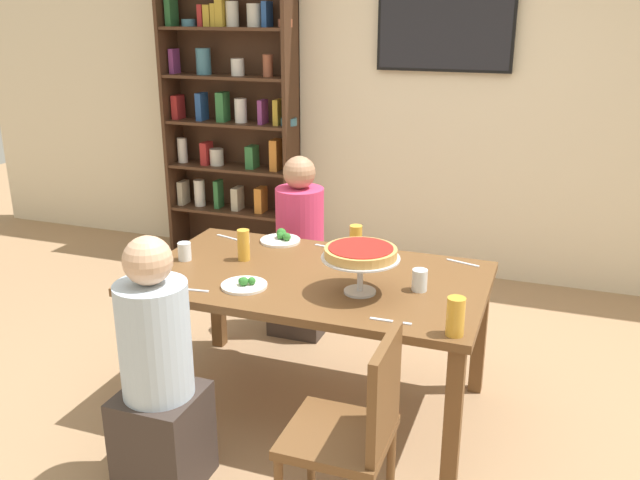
# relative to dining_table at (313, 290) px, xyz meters

# --- Properties ---
(ground_plane) EXTENTS (12.00, 12.00, 0.00)m
(ground_plane) POSITION_rel_dining_table_xyz_m (0.00, 0.00, -0.66)
(ground_plane) COLOR #9E7A56
(rear_partition) EXTENTS (8.00, 0.12, 2.80)m
(rear_partition) POSITION_rel_dining_table_xyz_m (0.00, 2.20, 0.74)
(rear_partition) COLOR beige
(rear_partition) RESTS_ON ground_plane
(dining_table) EXTENTS (1.70, 0.99, 0.74)m
(dining_table) POSITION_rel_dining_table_xyz_m (0.00, 0.00, 0.00)
(dining_table) COLOR brown
(dining_table) RESTS_ON ground_plane
(bookshelf) EXTENTS (1.13, 0.30, 2.21)m
(bookshelf) POSITION_rel_dining_table_xyz_m (-1.46, 2.01, 0.49)
(bookshelf) COLOR #422819
(bookshelf) RESTS_ON ground_plane
(television) EXTENTS (0.97, 0.05, 0.54)m
(television) POSITION_rel_dining_table_xyz_m (0.22, 2.11, 1.17)
(television) COLOR black
(diner_far_left) EXTENTS (0.34, 0.34, 1.15)m
(diner_far_left) POSITION_rel_dining_table_xyz_m (-0.39, 0.81, -0.17)
(diner_far_left) COLOR #382D28
(diner_far_left) RESTS_ON ground_plane
(diner_near_left) EXTENTS (0.34, 0.34, 1.15)m
(diner_near_left) POSITION_rel_dining_table_xyz_m (-0.40, -0.80, -0.17)
(diner_near_left) COLOR #382D28
(diner_near_left) RESTS_ON ground_plane
(chair_near_right) EXTENTS (0.40, 0.40, 0.87)m
(chair_near_right) POSITION_rel_dining_table_xyz_m (0.47, -0.81, -0.17)
(chair_near_right) COLOR brown
(chair_near_right) RESTS_ON ground_plane
(deep_dish_pizza_stand) EXTENTS (0.36, 0.36, 0.22)m
(deep_dish_pizza_stand) POSITION_rel_dining_table_xyz_m (0.28, -0.14, 0.27)
(deep_dish_pizza_stand) COLOR silver
(deep_dish_pizza_stand) RESTS_ON dining_table
(salad_plate_near_diner) EXTENTS (0.23, 0.23, 0.07)m
(salad_plate_near_diner) POSITION_rel_dining_table_xyz_m (-0.35, 0.41, 0.10)
(salad_plate_near_diner) COLOR white
(salad_plate_near_diner) RESTS_ON dining_table
(salad_plate_far_diner) EXTENTS (0.22, 0.22, 0.06)m
(salad_plate_far_diner) POSITION_rel_dining_table_xyz_m (-0.25, -0.26, 0.10)
(salad_plate_far_diner) COLOR white
(salad_plate_far_diner) RESTS_ON dining_table
(beer_glass_amber_tall) EXTENTS (0.06, 0.06, 0.17)m
(beer_glass_amber_tall) POSITION_rel_dining_table_xyz_m (-0.42, 0.07, 0.17)
(beer_glass_amber_tall) COLOR gold
(beer_glass_amber_tall) RESTS_ON dining_table
(beer_glass_amber_short) EXTENTS (0.07, 0.07, 0.16)m
(beer_glass_amber_short) POSITION_rel_dining_table_xyz_m (0.77, -0.42, 0.16)
(beer_glass_amber_short) COLOR gold
(beer_glass_amber_short) RESTS_ON dining_table
(beer_glass_amber_spare) EXTENTS (0.07, 0.07, 0.13)m
(beer_glass_amber_spare) POSITION_rel_dining_table_xyz_m (0.09, 0.43, 0.15)
(beer_glass_amber_spare) COLOR gold
(beer_glass_amber_spare) RESTS_ON dining_table
(water_glass_clear_near) EXTENTS (0.07, 0.07, 0.09)m
(water_glass_clear_near) POSITION_rel_dining_table_xyz_m (-0.71, -0.03, 0.13)
(water_glass_clear_near) COLOR white
(water_glass_clear_near) RESTS_ON dining_table
(water_glass_clear_far) EXTENTS (0.07, 0.07, 0.10)m
(water_glass_clear_far) POSITION_rel_dining_table_xyz_m (0.54, -0.02, 0.13)
(water_glass_clear_far) COLOR white
(water_glass_clear_far) RESTS_ON dining_table
(cutlery_fork_near) EXTENTS (0.18, 0.05, 0.00)m
(cutlery_fork_near) POSITION_rel_dining_table_xyz_m (-0.06, 0.40, 0.09)
(cutlery_fork_near) COLOR silver
(cutlery_fork_near) RESTS_ON dining_table
(cutlery_knife_near) EXTENTS (0.18, 0.04, 0.00)m
(cutlery_knife_near) POSITION_rel_dining_table_xyz_m (-0.47, -0.38, 0.09)
(cutlery_knife_near) COLOR silver
(cutlery_knife_near) RESTS_ON dining_table
(cutlery_fork_far) EXTENTS (0.18, 0.02, 0.00)m
(cutlery_fork_far) POSITION_rel_dining_table_xyz_m (0.49, -0.39, 0.09)
(cutlery_fork_far) COLOR silver
(cutlery_fork_far) RESTS_ON dining_table
(cutlery_knife_far) EXTENTS (0.18, 0.07, 0.00)m
(cutlery_knife_far) POSITION_rel_dining_table_xyz_m (0.68, 0.41, 0.09)
(cutlery_knife_far) COLOR silver
(cutlery_knife_far) RESTS_ON dining_table
(cutlery_spare_fork) EXTENTS (0.18, 0.07, 0.00)m
(cutlery_spare_fork) POSITION_rel_dining_table_xyz_m (-0.65, 0.37, 0.09)
(cutlery_spare_fork) COLOR silver
(cutlery_spare_fork) RESTS_ON dining_table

